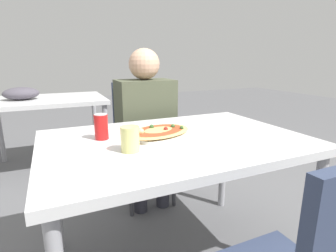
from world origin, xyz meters
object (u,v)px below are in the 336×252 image
object	(u,v)px
person_seated	(146,116)
drink_glass	(130,139)
chair_far_seated	(141,136)
dining_table	(175,151)
soda_can	(101,127)
pizza_main	(158,132)

from	to	relation	value
person_seated	drink_glass	xyz separation A→B (m)	(-0.33, -0.75, 0.08)
drink_glass	chair_far_seated	bearing A→B (deg)	68.88
dining_table	drink_glass	world-z (taller)	drink_glass
chair_far_seated	person_seated	xyz separation A→B (m)	(-0.00, -0.12, 0.18)
person_seated	soda_can	distance (m)	0.67
person_seated	chair_far_seated	bearing A→B (deg)	-90.00
pizza_main	drink_glass	xyz separation A→B (m)	(-0.19, -0.16, 0.04)
pizza_main	soda_can	bearing A→B (deg)	166.70
pizza_main	person_seated	bearing A→B (deg)	76.58
person_seated	pizza_main	size ratio (longest dim) A/B	2.79
person_seated	pizza_main	xyz separation A→B (m)	(-0.14, -0.58, 0.04)
chair_far_seated	drink_glass	distance (m)	0.96
dining_table	chair_far_seated	size ratio (longest dim) A/B	1.37
soda_can	pizza_main	bearing A→B (deg)	-13.30
person_seated	soda_can	xyz separation A→B (m)	(-0.41, -0.52, 0.08)
person_seated	drink_glass	size ratio (longest dim) A/B	10.91
pizza_main	soda_can	size ratio (longest dim) A/B	3.39
chair_far_seated	pizza_main	size ratio (longest dim) A/B	2.20
dining_table	soda_can	xyz separation A→B (m)	(-0.34, 0.13, 0.13)
dining_table	pizza_main	bearing A→B (deg)	133.52
chair_far_seated	pizza_main	bearing A→B (deg)	78.78
soda_can	drink_glass	distance (m)	0.24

